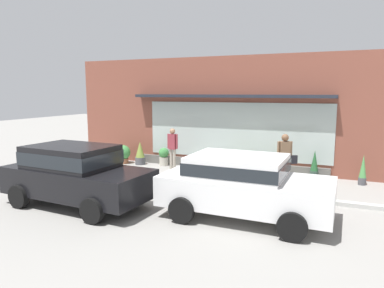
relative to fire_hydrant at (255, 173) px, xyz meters
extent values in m
plane|color=gray|center=(-1.63, -0.80, -0.47)|extent=(60.00, 60.00, 0.00)
cube|color=#B2B2AD|center=(-1.63, -1.00, -0.41)|extent=(14.00, 0.24, 0.12)
cube|color=brown|center=(-1.63, 2.40, 1.79)|extent=(14.00, 0.36, 4.52)
cube|color=#ADBCB7|center=(-1.34, 2.20, 1.11)|extent=(7.44, 0.03, 2.24)
cube|color=#232833|center=(-1.63, 2.05, 2.48)|extent=(8.04, 0.56, 0.12)
cube|color=#605E59|center=(-1.63, 2.18, -0.29)|extent=(7.84, 0.20, 0.36)
cylinder|color=gold|center=(0.00, 0.00, -0.44)|extent=(0.38, 0.38, 0.06)
cylinder|color=gold|center=(0.00, 0.00, -0.10)|extent=(0.25, 0.25, 0.63)
sphere|color=gold|center=(0.00, 0.00, 0.30)|extent=(0.30, 0.30, 0.30)
cylinder|color=gold|center=(-0.17, 0.00, -0.07)|extent=(0.10, 0.09, 0.09)
cylinder|color=gold|center=(0.17, 0.00, -0.07)|extent=(0.10, 0.09, 0.09)
cylinder|color=gold|center=(0.00, -0.16, -0.07)|extent=(0.09, 0.10, 0.09)
cylinder|color=brown|center=(0.97, 0.37, -0.04)|extent=(0.12, 0.12, 0.87)
cylinder|color=brown|center=(0.82, 0.29, -0.04)|extent=(0.12, 0.12, 0.87)
cube|color=brown|center=(0.89, 0.33, 0.72)|extent=(0.38, 0.34, 0.65)
sphere|color=brown|center=(0.89, 0.33, 1.17)|extent=(0.24, 0.24, 0.24)
cylinder|color=brown|center=(1.08, 0.44, 0.74)|extent=(0.08, 0.08, 0.62)
cylinder|color=brown|center=(0.71, 0.23, 0.74)|extent=(0.08, 0.08, 0.62)
cube|color=black|center=(1.17, 0.46, 0.45)|extent=(0.26, 0.21, 0.28)
cylinder|color=#9E9384|center=(-3.75, 1.35, -0.06)|extent=(0.12, 0.12, 0.82)
cylinder|color=#9E9384|center=(-3.61, 1.35, -0.06)|extent=(0.12, 0.12, 0.82)
cube|color=#8E333D|center=(-3.68, 1.35, 0.66)|extent=(0.28, 0.20, 0.62)
sphere|color=#A37556|center=(-3.68, 1.35, 1.08)|extent=(0.22, 0.22, 0.22)
cylinder|color=#8E333D|center=(-3.87, 1.36, 0.67)|extent=(0.08, 0.08, 0.59)
cylinder|color=#8E333D|center=(-3.49, 1.35, 0.67)|extent=(0.08, 0.08, 0.59)
cube|color=white|center=(0.45, -3.00, 0.22)|extent=(4.17, 1.96, 0.74)
cube|color=white|center=(0.24, -3.00, 0.82)|extent=(2.30, 1.78, 0.55)
cube|color=#1E2328|center=(0.24, -3.00, 0.82)|extent=(2.35, 1.79, 0.30)
cylinder|color=black|center=(1.75, -2.06, -0.15)|extent=(0.65, 0.19, 0.64)
cylinder|color=black|center=(1.72, -3.99, -0.15)|extent=(0.65, 0.19, 0.64)
cylinder|color=black|center=(-0.81, -2.02, -0.15)|extent=(0.65, 0.19, 0.64)
cylinder|color=black|center=(-0.85, -3.94, -0.15)|extent=(0.65, 0.19, 0.64)
cube|color=black|center=(-4.02, -3.84, 0.22)|extent=(4.25, 1.99, 0.75)
cube|color=black|center=(-4.23, -3.83, 0.87)|extent=(2.38, 1.74, 0.64)
cube|color=#1E2328|center=(-4.23, -3.83, 0.87)|extent=(2.42, 1.76, 0.35)
cylinder|color=black|center=(-2.68, -3.02, -0.15)|extent=(0.64, 0.22, 0.63)
cylinder|color=black|center=(-2.79, -4.81, -0.15)|extent=(0.64, 0.22, 0.63)
cylinder|color=black|center=(-5.26, -2.87, -0.15)|extent=(0.64, 0.22, 0.63)
cylinder|color=black|center=(-5.36, -4.65, -0.15)|extent=(0.64, 0.22, 0.63)
cylinder|color=#4C4C51|center=(-5.40, 1.65, -0.32)|extent=(0.44, 0.44, 0.31)
cone|color=olive|center=(-5.40, 1.65, 0.18)|extent=(0.39, 0.39, 0.68)
cylinder|color=#4C4C51|center=(0.52, 1.63, -0.31)|extent=(0.43, 0.43, 0.32)
cone|color=#4C934C|center=(0.52, 1.63, 0.18)|extent=(0.39, 0.39, 0.66)
cylinder|color=#33473D|center=(1.74, 1.90, -0.32)|extent=(0.30, 0.30, 0.30)
cone|color=#23562D|center=(1.74, 1.90, 0.20)|extent=(0.27, 0.27, 0.75)
cylinder|color=#33473D|center=(-0.92, 1.55, -0.35)|extent=(0.46, 0.46, 0.25)
sphere|color=olive|center=(-0.92, 1.55, 0.00)|extent=(0.53, 0.53, 0.53)
cylinder|color=#4C4C51|center=(3.30, 1.65, -0.35)|extent=(0.26, 0.26, 0.25)
cone|color=#4C934C|center=(3.30, 1.65, 0.17)|extent=(0.23, 0.23, 0.79)
cylinder|color=#B7B2A3|center=(-4.34, 1.84, -0.29)|extent=(0.38, 0.38, 0.36)
sphere|color=#3D8442|center=(-4.34, 1.84, 0.08)|extent=(0.43, 0.43, 0.43)
cylinder|color=#9E6042|center=(-6.21, 1.57, -0.36)|extent=(0.44, 0.44, 0.22)
sphere|color=#3D8442|center=(-6.21, 1.57, 0.01)|extent=(0.64, 0.64, 0.64)
camera|label=1|loc=(2.53, -11.25, 2.64)|focal=32.91mm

